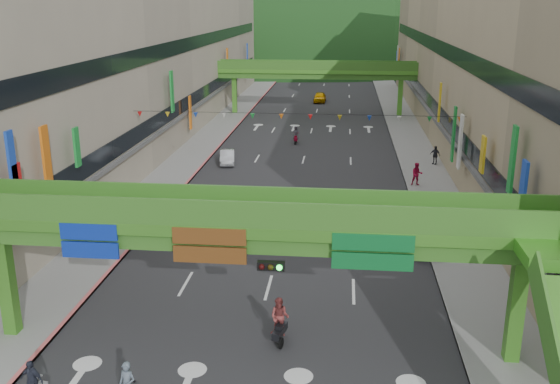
% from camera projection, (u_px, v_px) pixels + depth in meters
% --- Properties ---
extents(road_slab, '(18.00, 140.00, 0.02)m').
position_uv_depth(road_slab, '(309.00, 138.00, 69.25)').
color(road_slab, '#28282B').
rests_on(road_slab, ground).
extents(sidewalk_left, '(4.00, 140.00, 0.15)m').
position_uv_depth(sidewalk_left, '(212.00, 135.00, 70.31)').
color(sidewalk_left, gray).
rests_on(sidewalk_left, ground).
extents(sidewalk_right, '(4.00, 140.00, 0.15)m').
position_uv_depth(sidewalk_right, '(410.00, 140.00, 68.15)').
color(sidewalk_right, gray).
rests_on(sidewalk_right, ground).
extents(curb_left, '(0.20, 140.00, 0.18)m').
position_uv_depth(curb_left, '(229.00, 136.00, 70.12)').
color(curb_left, '#CC5959').
rests_on(curb_left, ground).
extents(curb_right, '(0.20, 140.00, 0.18)m').
position_uv_depth(curb_right, '(392.00, 139.00, 68.33)').
color(curb_right, gray).
rests_on(curb_right, ground).
extents(building_row_left, '(12.80, 95.00, 19.00)m').
position_uv_depth(building_row_left, '(138.00, 50.00, 68.33)').
color(building_row_left, '#9E937F').
rests_on(building_row_left, ground).
extents(building_row_right, '(12.80, 95.00, 19.00)m').
position_uv_depth(building_row_right, '(493.00, 53.00, 64.62)').
color(building_row_right, gray).
rests_on(building_row_right, ground).
extents(overpass_near, '(28.00, 12.27, 7.10)m').
position_uv_depth(overpass_near, '(271.00, 243.00, 25.21)').
color(overpass_near, '#4C9E2D').
rests_on(overpass_near, ground).
extents(overpass_far, '(28.00, 2.20, 7.10)m').
position_uv_depth(overpass_far, '(317.00, 74.00, 81.93)').
color(overpass_far, '#4C9E2D').
rests_on(overpass_far, ground).
extents(hill_left, '(168.00, 140.00, 112.00)m').
position_uv_depth(hill_left, '(279.00, 55.00, 175.32)').
color(hill_left, '#1C4419').
rests_on(hill_left, ground).
extents(hill_right, '(208.00, 176.00, 128.00)m').
position_uv_depth(hill_right, '(416.00, 51.00, 190.41)').
color(hill_right, '#1C4419').
rests_on(hill_right, ground).
extents(bunting_string, '(26.00, 0.36, 0.47)m').
position_uv_depth(bunting_string, '(296.00, 117.00, 48.49)').
color(bunting_string, black).
rests_on(bunting_string, ground).
extents(scooter_rider_mid, '(0.99, 1.59, 2.14)m').
position_uv_depth(scooter_rider_mid, '(280.00, 320.00, 27.55)').
color(scooter_rider_mid, black).
rests_on(scooter_rider_mid, ground).
extents(scooter_rider_left, '(1.02, 1.59, 1.98)m').
position_uv_depth(scooter_rider_left, '(32.00, 384.00, 23.11)').
color(scooter_rider_left, gray).
rests_on(scooter_rider_left, ground).
extents(scooter_rider_far, '(0.77, 1.60, 1.88)m').
position_uv_depth(scooter_rider_far, '(296.00, 135.00, 66.33)').
color(scooter_rider_far, maroon).
rests_on(scooter_rider_far, ground).
extents(parked_scooter_row, '(1.60, 9.40, 1.08)m').
position_uv_depth(parked_scooter_row, '(419.00, 227.00, 40.60)').
color(parked_scooter_row, black).
rests_on(parked_scooter_row, ground).
extents(car_silver, '(1.93, 3.95, 1.25)m').
position_uv_depth(car_silver, '(227.00, 157.00, 58.22)').
color(car_silver, silver).
rests_on(car_silver, ground).
extents(car_yellow, '(1.86, 4.36, 1.47)m').
position_uv_depth(car_yellow, '(320.00, 97.00, 93.56)').
color(car_yellow, '#E39E01').
rests_on(car_yellow, ground).
extents(pedestrian_red, '(0.96, 0.77, 1.88)m').
position_uv_depth(pedestrian_red, '(417.00, 176.00, 50.81)').
color(pedestrian_red, '#A80C31').
rests_on(pedestrian_red, ground).
extents(pedestrian_dark, '(1.07, 0.91, 1.72)m').
position_uv_depth(pedestrian_dark, '(435.00, 157.00, 57.42)').
color(pedestrian_dark, black).
rests_on(pedestrian_dark, ground).
extents(pedestrian_blue, '(0.83, 0.68, 1.53)m').
position_uv_depth(pedestrian_blue, '(463.00, 209.00, 43.35)').
color(pedestrian_blue, navy).
rests_on(pedestrian_blue, ground).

